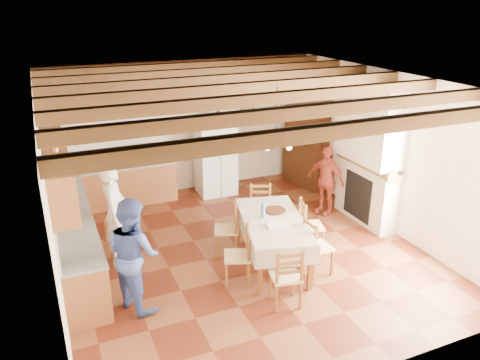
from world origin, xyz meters
name	(u,v)px	position (x,y,z in m)	size (l,w,h in m)	color
floor	(241,252)	(0.00, 0.00, -0.01)	(6.00, 6.50, 0.02)	#521D0E
ceiling	(242,82)	(0.00, 0.00, 3.01)	(6.00, 6.50, 0.02)	white
wall_back	(184,127)	(0.00, 3.26, 1.50)	(6.00, 0.02, 3.00)	beige
wall_front	(363,271)	(0.00, -3.26, 1.50)	(6.00, 0.02, 3.00)	beige
wall_left	(48,202)	(-3.01, 0.00, 1.50)	(0.02, 6.50, 3.00)	beige
wall_right	(387,151)	(3.01, 0.00, 1.50)	(0.02, 6.50, 3.00)	beige
ceiling_beams	(242,88)	(0.00, 0.00, 2.91)	(6.00, 6.30, 0.16)	#33200F
lower_cabinets_left	(74,233)	(-2.70, 1.05, 0.43)	(0.60, 4.30, 0.86)	brown
lower_cabinets_back	(122,185)	(-1.55, 2.95, 0.43)	(2.30, 0.60, 0.86)	brown
countertop_left	(71,209)	(-2.70, 1.05, 0.88)	(0.62, 4.30, 0.04)	slate
countertop_back	(120,166)	(-1.55, 2.95, 0.88)	(2.34, 0.62, 0.04)	slate
backsplash_left	(50,194)	(-2.98, 1.05, 1.20)	(0.03, 4.30, 0.60)	beige
backsplash_back	(116,148)	(-1.55, 3.23, 1.20)	(2.30, 0.03, 0.60)	beige
upper_cabinets	(55,156)	(-2.83, 1.05, 1.85)	(0.35, 4.20, 0.70)	brown
fireplace	(367,155)	(2.72, 0.20, 1.40)	(0.56, 1.60, 2.80)	beige
wall_picture	(247,106)	(1.55, 3.23, 1.85)	(0.34, 0.03, 0.42)	#302313
refrigerator	(216,158)	(0.55, 2.75, 0.83)	(0.83, 0.68, 1.66)	white
hutch	(307,137)	(2.75, 2.45, 1.15)	(0.53, 1.27, 2.31)	#361F0B
dining_table	(273,224)	(0.33, -0.56, 0.74)	(1.40, 2.07, 0.83)	beige
chandelier	(276,136)	(0.33, -0.56, 2.25)	(0.47, 0.47, 0.03)	black
chair_left_near	(237,255)	(-0.43, -0.83, 0.48)	(0.42, 0.40, 0.96)	brown
chair_left_far	(226,228)	(-0.26, 0.08, 0.48)	(0.42, 0.40, 0.96)	brown
chair_right_near	(318,246)	(0.88, -1.09, 0.48)	(0.42, 0.40, 0.96)	brown
chair_right_far	(311,225)	(1.17, -0.40, 0.48)	(0.42, 0.40, 0.96)	brown
chair_end_near	(286,275)	(-0.01, -1.63, 0.48)	(0.42, 0.40, 0.96)	brown
chair_end_far	(261,210)	(0.62, 0.53, 0.48)	(0.42, 0.40, 0.96)	brown
person_man	(115,214)	(-2.05, 0.52, 0.90)	(0.66, 0.43, 1.80)	silver
person_woman_blue	(133,254)	(-2.01, -0.79, 0.85)	(0.82, 0.64, 1.69)	#3F569D
person_woman_red	(326,180)	(2.23, 0.81, 0.73)	(0.85, 0.36, 1.46)	#A33929
microwave	(146,154)	(-0.98, 2.95, 1.06)	(0.59, 0.40, 0.33)	silver
fridge_vase	(218,115)	(0.64, 2.75, 1.81)	(0.28, 0.28, 0.30)	#361F0B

